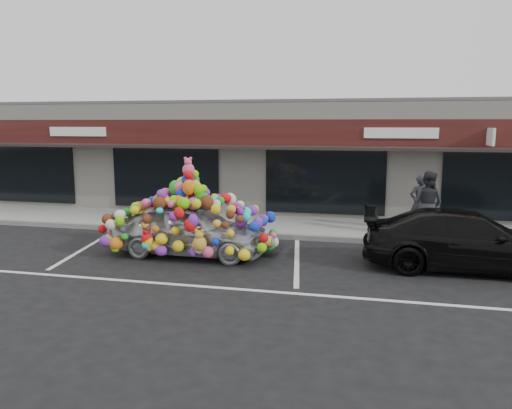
% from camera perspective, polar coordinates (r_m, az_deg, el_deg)
% --- Properties ---
extents(ground, '(90.00, 90.00, 0.00)m').
position_cam_1_polar(ground, '(13.36, -7.47, -5.87)').
color(ground, black).
rests_on(ground, ground).
extents(shop_building, '(24.00, 7.20, 4.31)m').
position_cam_1_polar(shop_building, '(21.06, 0.43, 5.72)').
color(shop_building, silver).
rests_on(shop_building, ground).
extents(sidewalk, '(26.00, 3.00, 0.15)m').
position_cam_1_polar(sidewalk, '(17.05, -2.81, -2.22)').
color(sidewalk, gray).
rests_on(sidewalk, ground).
extents(kerb, '(26.00, 0.18, 0.16)m').
position_cam_1_polar(kerb, '(15.64, -4.30, -3.29)').
color(kerb, slate).
rests_on(kerb, ground).
extents(parking_stripe_left, '(0.73, 4.37, 0.01)m').
position_cam_1_polar(parking_stripe_left, '(14.92, -18.84, -4.67)').
color(parking_stripe_left, silver).
rests_on(parking_stripe_left, ground).
extents(parking_stripe_mid, '(0.73, 4.37, 0.01)m').
position_cam_1_polar(parking_stripe_mid, '(12.88, 4.69, -6.38)').
color(parking_stripe_mid, silver).
rests_on(parking_stripe_mid, ground).
extents(lane_line, '(14.00, 0.12, 0.01)m').
position_cam_1_polar(lane_line, '(10.68, -1.59, -9.68)').
color(lane_line, silver).
rests_on(lane_line, ground).
extents(toy_car, '(3.02, 4.49, 2.58)m').
position_cam_1_polar(toy_car, '(13.33, -7.57, -2.04)').
color(toy_car, '#A6ABB1').
rests_on(toy_car, ground).
extents(black_sedan, '(2.01, 4.90, 1.42)m').
position_cam_1_polar(black_sedan, '(12.94, 23.01, -3.81)').
color(black_sedan, black).
rests_on(black_sedan, ground).
extents(pedestrian_a, '(0.74, 0.61, 1.75)m').
position_cam_1_polar(pedestrian_a, '(16.29, 18.16, 0.18)').
color(pedestrian_a, black).
rests_on(pedestrian_a, sidewalk).
extents(pedestrian_b, '(1.19, 1.12, 1.94)m').
position_cam_1_polar(pedestrian_b, '(15.56, 19.00, 0.07)').
color(pedestrian_b, black).
rests_on(pedestrian_b, sidewalk).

